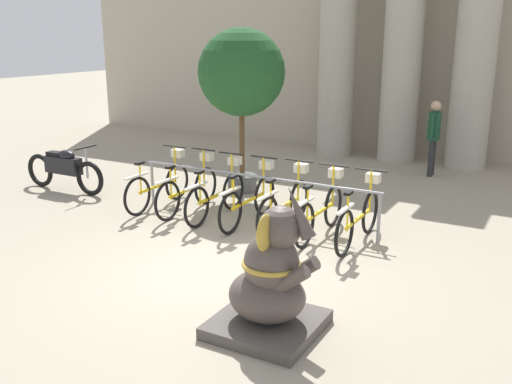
{
  "coord_description": "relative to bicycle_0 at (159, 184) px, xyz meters",
  "views": [
    {
      "loc": [
        3.61,
        -5.71,
        2.96
      ],
      "look_at": [
        0.21,
        0.37,
        1.0
      ],
      "focal_mm": 40.0,
      "sensor_mm": 36.0,
      "label": 1
    }
  ],
  "objects": [
    {
      "name": "bicycle_3",
      "position": [
        1.82,
        -0.02,
        0.0
      ],
      "size": [
        0.48,
        1.75,
        1.01
      ],
      "color": "black",
      "rests_on": "ground_plane"
    },
    {
      "name": "motorcycle",
      "position": [
        -2.24,
        -0.08,
        0.05
      ],
      "size": [
        1.99,
        0.55,
        0.92
      ],
      "color": "black",
      "rests_on": "ground_plane"
    },
    {
      "name": "column_middle",
      "position": [
        2.54,
        5.76,
        2.22
      ],
      "size": [
        1.1,
        1.1,
        5.16
      ],
      "color": "#ADA899",
      "rests_on": "ground_plane"
    },
    {
      "name": "bicycle_5",
      "position": [
        3.04,
        -0.0,
        0.0
      ],
      "size": [
        0.48,
        1.75,
        1.01
      ],
      "color": "black",
      "rests_on": "ground_plane"
    },
    {
      "name": "bicycle_4",
      "position": [
        2.43,
        0.03,
        0.0
      ],
      "size": [
        0.48,
        1.75,
        1.01
      ],
      "color": "black",
      "rests_on": "ground_plane"
    },
    {
      "name": "person_pedestrian",
      "position": [
        3.63,
        4.6,
        0.55
      ],
      "size": [
        0.21,
        0.47,
        1.59
      ],
      "color": "#28282D",
      "rests_on": "ground_plane"
    },
    {
      "name": "bike_rack",
      "position": [
        1.82,
        0.11,
        0.22
      ],
      "size": [
        4.25,
        0.05,
        0.77
      ],
      "color": "gray",
      "rests_on": "ground_plane"
    },
    {
      "name": "potted_tree",
      "position": [
        0.73,
        1.6,
        1.8
      ],
      "size": [
        1.61,
        1.61,
        3.05
      ],
      "color": "#4C4C4C",
      "rests_on": "ground_plane"
    },
    {
      "name": "elephant_statue",
      "position": [
        3.72,
        -2.9,
        0.14
      ],
      "size": [
        1.04,
        1.04,
        1.59
      ],
      "color": "#4C4742",
      "rests_on": "ground_plane"
    },
    {
      "name": "column_right",
      "position": [
        4.12,
        5.76,
        2.22
      ],
      "size": [
        1.1,
        1.1,
        5.16
      ],
      "color": "#ADA899",
      "rests_on": "ground_plane"
    },
    {
      "name": "bicycle_6",
      "position": [
        3.65,
        -0.03,
        0.0
      ],
      "size": [
        0.48,
        1.75,
        1.01
      ],
      "color": "black",
      "rests_on": "ground_plane"
    },
    {
      "name": "bicycle_0",
      "position": [
        0.0,
        0.0,
        0.0
      ],
      "size": [
        0.48,
        1.75,
        1.01
      ],
      "color": "black",
      "rests_on": "ground_plane"
    },
    {
      "name": "building_facade",
      "position": [
        2.54,
        6.76,
        2.6
      ],
      "size": [
        20.0,
        0.2,
        6.0
      ],
      "color": "#B2A893",
      "rests_on": "ground_plane"
    },
    {
      "name": "ground_plane",
      "position": [
        2.54,
        -1.84,
        -0.4
      ],
      "size": [
        60.0,
        60.0,
        0.0
      ],
      "primitive_type": "plane",
      "color": "#9E937F"
    },
    {
      "name": "bicycle_1",
      "position": [
        0.61,
        0.03,
        0.0
      ],
      "size": [
        0.48,
        1.75,
        1.01
      ],
      "color": "black",
      "rests_on": "ground_plane"
    },
    {
      "name": "column_left",
      "position": [
        0.97,
        5.76,
        2.22
      ],
      "size": [
        1.1,
        1.1,
        5.16
      ],
      "color": "#ADA899",
      "rests_on": "ground_plane"
    },
    {
      "name": "bicycle_2",
      "position": [
        1.22,
        -0.03,
        0.0
      ],
      "size": [
        0.48,
        1.75,
        1.01
      ],
      "color": "black",
      "rests_on": "ground_plane"
    }
  ]
}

